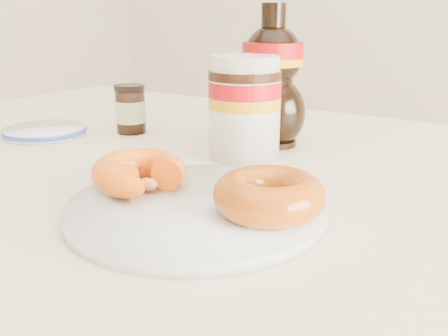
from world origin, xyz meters
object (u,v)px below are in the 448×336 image
Objects in this scene: donut_bitten at (139,172)px; syrup_bottle at (272,76)px; nutella_jar at (245,103)px; dark_jar at (130,110)px; plate at (196,208)px; dining_table at (214,228)px; donut_whole at (269,195)px; blue_rim_saucer at (45,131)px.

syrup_bottle reaches higher than donut_bitten.
syrup_bottle is at bearing 92.11° from nutella_jar.
syrup_bottle is (0.00, 0.28, 0.07)m from donut_bitten.
plate is at bearing -36.53° from dark_jar.
dining_table is 0.17m from nutella_jar.
nutella_jar is (0.00, 0.07, 0.16)m from dining_table.
syrup_bottle is 2.58× the size of dark_jar.
plate is at bearing -71.13° from nutella_jar.
dining_table is at bearing -92.98° from nutella_jar.
syrup_bottle is at bearing 71.66° from donut_bitten.
plate is 0.22m from nutella_jar.
donut_whole is 1.31× the size of dark_jar.
blue_rim_saucer is at bearing 166.36° from donut_whole.
dining_table is 0.28m from dark_jar.
donut_bitten is at bearing -21.42° from blue_rim_saucer.
blue_rim_saucer is (-0.33, -0.00, 0.09)m from dining_table.
plate reaches higher than dining_table.
dark_jar reaches higher than plate.
donut_bitten reaches higher than dining_table.
dark_jar is at bearing 174.79° from nutella_jar.
donut_bitten is 1.26× the size of dark_jar.
dining_table is 0.22m from donut_whole.
plate is 2.57× the size of donut_bitten.
syrup_bottle is at bearing 24.74° from blue_rim_saucer.
donut_whole reaches higher than donut_bitten.
nutella_jar is 1.74× the size of dark_jar.
dark_jar is at bearing 117.68° from donut_bitten.
donut_whole is 0.78× the size of blue_rim_saucer.
syrup_bottle is 0.25m from dark_jar.
donut_whole is (0.07, 0.01, 0.02)m from plate.
nutella_jar is at bearing 87.02° from dining_table.
nutella_jar is at bearing -87.89° from syrup_bottle.
donut_whole is 0.24m from nutella_jar.
syrup_bottle reaches higher than nutella_jar.
dining_table is at bearing 0.66° from blue_rim_saucer.
syrup_bottle is 1.55× the size of blue_rim_saucer.
dining_table is 0.18m from plate.
donut_bitten is 0.49× the size of syrup_bottle.
donut_bitten is at bearing -90.65° from dining_table.
syrup_bottle reaches higher than donut_whole.
dining_table is 13.50× the size of donut_whole.
donut_bitten is (-0.07, 0.00, 0.02)m from plate.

